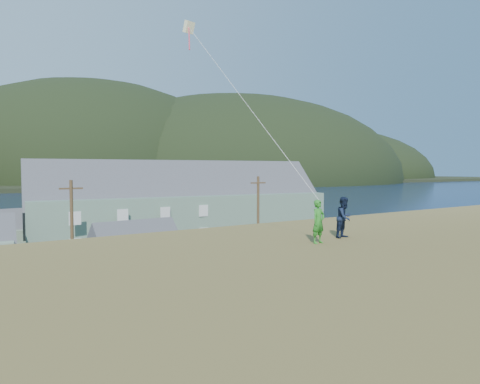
% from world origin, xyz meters
% --- Properties ---
extents(ground, '(900.00, 900.00, 0.00)m').
position_xyz_m(ground, '(0.00, 0.00, 0.00)').
color(ground, '#0A1638').
rests_on(ground, ground).
extents(grass_strip, '(110.00, 8.00, 0.10)m').
position_xyz_m(grass_strip, '(0.00, -2.00, 0.05)').
color(grass_strip, '#4C3D19').
rests_on(grass_strip, ground).
extents(waterfront_lot, '(72.00, 36.00, 0.12)m').
position_xyz_m(waterfront_lot, '(0.00, 17.00, 0.06)').
color(waterfront_lot, '#28282B').
rests_on(waterfront_lot, ground).
extents(far_hills, '(760.00, 265.00, 143.00)m').
position_xyz_m(far_hills, '(35.59, 279.38, 2.00)').
color(far_hills, black).
rests_on(far_hills, ground).
extents(lodge, '(39.29, 14.47, 13.51)m').
position_xyz_m(lodge, '(14.64, 21.32, 5.18)').
color(lodge, slate).
rests_on(lodge, waterfront_lot).
extents(shed_white, '(8.30, 5.88, 6.30)m').
position_xyz_m(shed_white, '(3.44, 7.59, 2.43)').
color(shed_white, silver).
rests_on(shed_white, waterfront_lot).
extents(utility_poles, '(29.39, 0.24, 9.39)m').
position_xyz_m(utility_poles, '(-2.49, 1.50, 4.74)').
color(utility_poles, '#47331E').
rests_on(utility_poles, waterfront_lot).
extents(kite_flyer_green, '(0.64, 0.46, 1.64)m').
position_xyz_m(kite_flyer_green, '(1.36, -18.53, 8.02)').
color(kite_flyer_green, '#267C21').
rests_on(kite_flyer_green, hillside).
extents(kite_flyer_navy, '(0.92, 0.79, 1.66)m').
position_xyz_m(kite_flyer_navy, '(3.16, -18.13, 8.03)').
color(kite_flyer_navy, '#121B32').
rests_on(kite_flyer_navy, hillside).
extents(kite_rig, '(1.65, 3.67, 10.61)m').
position_xyz_m(kite_rig, '(-0.71, -12.03, 16.44)').
color(kite_rig, '#FEFDC1').
rests_on(kite_rig, ground).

